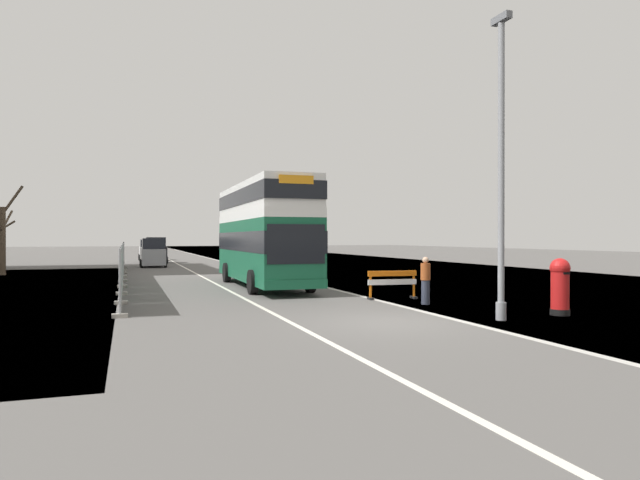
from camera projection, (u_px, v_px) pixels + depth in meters
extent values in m
cube|color=#565451|center=(387.00, 324.00, 15.17)|extent=(140.00, 280.00, 0.10)
cube|color=#B2AFA8|center=(451.00, 319.00, 15.83)|extent=(0.24, 196.00, 0.01)
cube|color=silver|center=(299.00, 327.00, 14.35)|extent=(0.16, 168.00, 0.01)
cube|color=#145638|center=(263.00, 250.00, 26.20)|extent=(2.54, 11.06, 2.72)
cube|color=white|center=(263.00, 217.00, 26.19)|extent=(2.54, 11.06, 0.40)
cube|color=white|center=(263.00, 199.00, 26.19)|extent=(2.51, 10.95, 1.30)
cube|color=black|center=(263.00, 241.00, 26.20)|extent=(2.56, 11.18, 0.87)
cube|color=black|center=(263.00, 199.00, 26.19)|extent=(2.55, 11.12, 0.72)
cube|color=black|center=(296.00, 244.00, 20.95)|extent=(2.26, 0.08, 1.50)
cube|color=orange|center=(296.00, 179.00, 20.93)|extent=(1.35, 0.07, 0.32)
cube|color=#145638|center=(263.00, 275.00, 26.20)|extent=(2.56, 11.18, 0.36)
cylinder|color=black|center=(253.00, 282.00, 22.57)|extent=(0.31, 1.00, 1.00)
cylinder|color=black|center=(310.00, 281.00, 23.35)|extent=(0.31, 1.00, 1.00)
cylinder|color=black|center=(227.00, 272.00, 28.69)|extent=(0.31, 1.00, 1.00)
cylinder|color=black|center=(273.00, 272.00, 29.47)|extent=(0.31, 1.00, 1.00)
cylinder|color=gray|center=(501.00, 172.00, 15.50)|extent=(0.18, 0.18, 8.26)
cube|color=slate|center=(501.00, 19.00, 15.48)|extent=(0.20, 0.70, 0.20)
cylinder|color=gray|center=(501.00, 311.00, 15.52)|extent=(0.29, 0.29, 0.50)
cylinder|color=black|center=(560.00, 312.00, 16.55)|extent=(0.56, 0.56, 0.18)
cylinder|color=red|center=(560.00, 288.00, 16.55)|extent=(0.52, 0.52, 1.22)
sphere|color=red|center=(560.00, 268.00, 16.55)|extent=(0.58, 0.58, 0.58)
cube|color=black|center=(567.00, 273.00, 16.29)|extent=(0.22, 0.03, 0.07)
cube|color=orange|center=(392.00, 273.00, 20.85)|extent=(1.90, 0.28, 0.20)
cube|color=white|center=(392.00, 282.00, 20.85)|extent=(1.90, 0.28, 0.20)
cube|color=orange|center=(370.00, 287.00, 20.66)|extent=(0.08, 0.08, 0.96)
cube|color=black|center=(370.00, 299.00, 20.66)|extent=(0.19, 0.45, 0.08)
cube|color=orange|center=(414.00, 286.00, 21.04)|extent=(0.08, 0.08, 0.96)
cube|color=black|center=(414.00, 297.00, 21.05)|extent=(0.19, 0.45, 0.08)
cube|color=#A8AAAD|center=(120.00, 279.00, 17.57)|extent=(0.04, 3.26, 1.88)
cube|color=#A8AAAD|center=(121.00, 273.00, 20.78)|extent=(0.04, 3.26, 1.88)
cube|color=#A8AAAD|center=(122.00, 268.00, 24.00)|extent=(0.04, 3.26, 1.88)
cube|color=#A8AAAD|center=(123.00, 264.00, 27.21)|extent=(0.04, 3.26, 1.88)
cube|color=#A8AAAD|center=(123.00, 261.00, 30.42)|extent=(0.04, 3.26, 1.88)
cube|color=#A8AAAD|center=(123.00, 259.00, 33.63)|extent=(0.04, 3.26, 1.88)
cube|color=#A8AAAD|center=(124.00, 257.00, 36.85)|extent=(0.04, 3.26, 1.88)
cube|color=#A8AAAD|center=(124.00, 256.00, 40.06)|extent=(0.04, 3.26, 1.88)
cylinder|color=#939699|center=(120.00, 283.00, 15.97)|extent=(0.06, 0.06, 1.98)
cube|color=gray|center=(120.00, 316.00, 15.97)|extent=(0.44, 0.20, 0.12)
cylinder|color=#939699|center=(121.00, 276.00, 19.18)|extent=(0.06, 0.06, 1.98)
cube|color=gray|center=(121.00, 303.00, 19.18)|extent=(0.44, 0.20, 0.12)
cylinder|color=#939699|center=(122.00, 270.00, 22.39)|extent=(0.06, 0.06, 1.98)
cube|color=gray|center=(122.00, 293.00, 22.39)|extent=(0.44, 0.20, 0.12)
cylinder|color=#939699|center=(122.00, 266.00, 25.60)|extent=(0.06, 0.06, 1.98)
cube|color=gray|center=(122.00, 286.00, 25.61)|extent=(0.44, 0.20, 0.12)
cylinder|color=#939699|center=(123.00, 263.00, 28.81)|extent=(0.06, 0.06, 1.98)
cube|color=gray|center=(123.00, 281.00, 28.82)|extent=(0.44, 0.20, 0.12)
cylinder|color=#939699|center=(123.00, 260.00, 32.03)|extent=(0.06, 0.06, 1.98)
cube|color=gray|center=(123.00, 277.00, 32.03)|extent=(0.44, 0.20, 0.12)
cylinder|color=#939699|center=(123.00, 258.00, 35.24)|extent=(0.06, 0.06, 1.98)
cube|color=gray|center=(123.00, 273.00, 35.24)|extent=(0.44, 0.20, 0.12)
cylinder|color=#939699|center=(124.00, 256.00, 38.45)|extent=(0.06, 0.06, 1.98)
cube|color=gray|center=(124.00, 270.00, 38.46)|extent=(0.44, 0.20, 0.12)
cylinder|color=#939699|center=(124.00, 255.00, 41.66)|extent=(0.06, 0.06, 1.98)
cube|color=gray|center=(124.00, 267.00, 41.67)|extent=(0.44, 0.20, 0.12)
cube|color=gray|center=(153.00, 257.00, 43.62)|extent=(1.75, 3.84, 1.23)
cube|color=black|center=(153.00, 244.00, 43.62)|extent=(1.61, 2.11, 0.83)
cylinder|color=black|center=(164.00, 262.00, 45.04)|extent=(0.20, 0.60, 0.60)
cylinder|color=black|center=(141.00, 263.00, 44.46)|extent=(0.20, 0.60, 0.60)
cylinder|color=black|center=(166.00, 264.00, 42.79)|extent=(0.20, 0.60, 0.60)
cylinder|color=black|center=(142.00, 264.00, 42.22)|extent=(0.20, 0.60, 0.60)
cube|color=black|center=(156.00, 254.00, 50.20)|extent=(1.79, 4.25, 1.32)
cube|color=black|center=(156.00, 242.00, 50.19)|extent=(1.64, 2.33, 0.82)
cylinder|color=black|center=(165.00, 259.00, 51.74)|extent=(0.20, 0.60, 0.60)
cylinder|color=black|center=(145.00, 259.00, 51.15)|extent=(0.20, 0.60, 0.60)
cylinder|color=black|center=(167.00, 260.00, 49.25)|extent=(0.20, 0.60, 0.60)
cylinder|color=black|center=(146.00, 260.00, 48.67)|extent=(0.20, 0.60, 0.60)
cube|color=silver|center=(149.00, 253.00, 56.45)|extent=(1.84, 4.26, 1.17)
cube|color=black|center=(149.00, 243.00, 56.44)|extent=(1.69, 2.34, 0.75)
cylinder|color=black|center=(158.00, 257.00, 58.00)|extent=(0.20, 0.60, 0.60)
cylinder|color=black|center=(139.00, 257.00, 57.40)|extent=(0.20, 0.60, 0.60)
cylinder|color=black|center=(159.00, 258.00, 55.51)|extent=(0.20, 0.60, 0.60)
cylinder|color=black|center=(140.00, 258.00, 54.90)|extent=(0.20, 0.60, 0.60)
cylinder|color=#4C3D2D|center=(2.00, 241.00, 34.10)|extent=(0.43, 0.43, 4.17)
cylinder|color=#4C3D2D|center=(12.00, 200.00, 34.31)|extent=(1.28, 0.24, 1.88)
cylinder|color=#4C3D2D|center=(7.00, 220.00, 34.82)|extent=(0.46, 1.53, 1.33)
cylinder|color=#4C3D2D|center=(5.00, 227.00, 40.62)|extent=(1.44, 0.36, 1.04)
cylinder|color=#2D3342|center=(425.00, 292.00, 19.20)|extent=(0.29, 0.29, 0.84)
cylinder|color=#99471E|center=(426.00, 272.00, 19.20)|extent=(0.34, 0.34, 0.58)
sphere|color=tan|center=(426.00, 260.00, 19.19)|extent=(0.22, 0.22, 0.22)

